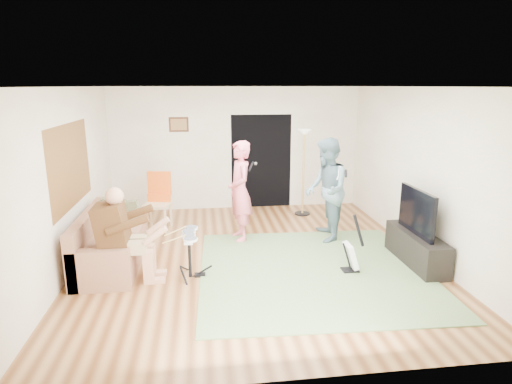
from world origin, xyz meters
TOP-DOWN VIEW (x-y plane):
  - floor at (0.00, 0.00)m, footprint 6.00×6.00m
  - walls at (0.00, 0.00)m, footprint 5.50×6.00m
  - ceiling at (0.00, 0.00)m, footprint 6.00×6.00m
  - window_blinds at (-2.74, 0.20)m, footprint 0.00×2.05m
  - doorway at (0.55, 2.99)m, footprint 2.10×0.00m
  - picture_frame at (-1.25, 2.99)m, footprint 0.42×0.03m
  - area_rug at (0.83, -0.62)m, footprint 3.50×3.51m
  - sofa at (-2.29, 0.06)m, footprint 0.84×2.04m
  - drummer at (-1.87, -0.59)m, footprint 0.89×0.50m
  - drum_kit at (-1.00, -0.59)m, footprint 0.38×0.68m
  - singer at (-0.13, 0.90)m, footprint 0.53×0.71m
  - microphone at (0.07, 0.90)m, footprint 0.06×0.06m
  - guitarist at (1.39, 0.70)m, footprint 0.80×0.97m
  - guitar_held at (1.59, 0.70)m, footprint 0.31×0.61m
  - guitar_spare at (1.39, -0.71)m, footprint 0.32×0.29m
  - torchiere_lamp at (1.35, 2.26)m, footprint 0.33×0.33m
  - dining_chair at (-1.65, 1.67)m, footprint 0.55×0.57m
  - tv_cabinet at (2.50, -0.55)m, footprint 0.40×1.40m
  - television at (2.45, -0.55)m, footprint 0.06×1.01m

SIDE VIEW (x-z plane):
  - floor at x=0.00m, z-range 0.00..0.00m
  - area_rug at x=0.83m, z-range 0.00..0.02m
  - tv_cabinet at x=2.50m, z-range 0.00..0.50m
  - guitar_spare at x=1.39m, z-range -0.19..0.70m
  - sofa at x=-2.29m, z-range -0.14..0.69m
  - drum_kit at x=-1.00m, z-range -0.04..0.65m
  - dining_chair at x=-1.65m, z-range -0.16..0.94m
  - drummer at x=-1.87m, z-range -0.15..1.22m
  - television at x=2.45m, z-range 0.50..1.20m
  - singer at x=-0.13m, z-range 0.00..1.79m
  - guitarist at x=1.39m, z-range 0.00..1.84m
  - doorway at x=0.55m, z-range 0.00..2.10m
  - guitar_held at x=1.59m, z-range 1.12..1.38m
  - torchiere_lamp at x=1.35m, z-range 0.34..2.17m
  - microphone at x=0.07m, z-range 1.22..1.46m
  - walls at x=0.00m, z-range 0.00..2.70m
  - window_blinds at x=-2.74m, z-range 0.53..2.58m
  - picture_frame at x=-1.25m, z-range 1.74..2.06m
  - ceiling at x=0.00m, z-range 2.70..2.70m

